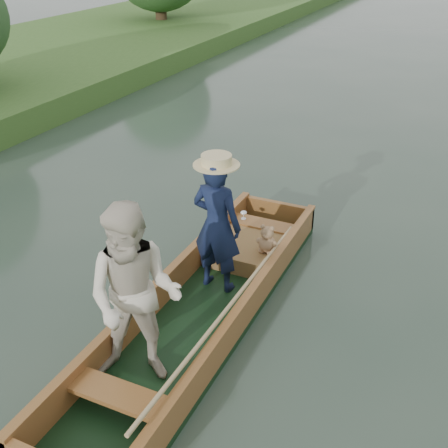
% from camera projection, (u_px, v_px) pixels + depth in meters
% --- Properties ---
extents(ground, '(120.00, 120.00, 0.00)m').
position_uv_depth(ground, '(202.00, 320.00, 6.41)').
color(ground, '#283D30').
rests_on(ground, ground).
extents(punt, '(1.21, 5.00, 1.93)m').
position_uv_depth(punt, '(183.00, 283.00, 5.87)').
color(punt, black).
rests_on(punt, ground).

